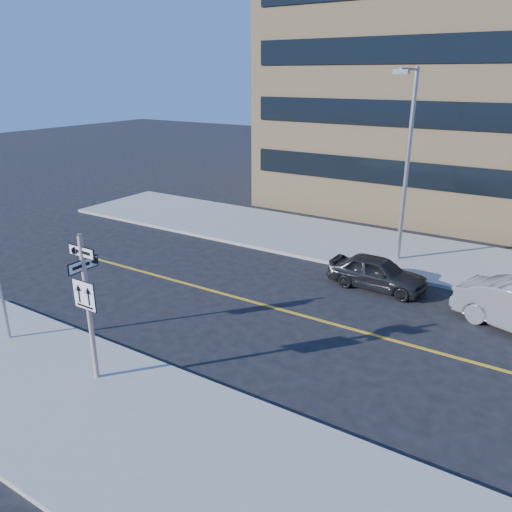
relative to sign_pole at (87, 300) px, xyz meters
The scene contains 5 objects.
ground 3.50m from the sign_pole, 90.00° to the left, with size 120.00×120.00×0.00m, color black.
sign_pole is the anchor object (origin of this frame).
parked_car_a 11.16m from the sign_pole, 67.53° to the left, with size 3.80×1.53×1.29m, color black.
streetlight_a 14.05m from the sign_pole, 73.23° to the left, with size 0.55×2.25×8.00m.
building_brick 28.36m from the sign_pole, 85.84° to the left, with size 18.00×18.00×18.00m, color tan.
Camera 1 is at (9.85, -9.96, 7.87)m, focal length 35.00 mm.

